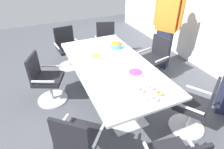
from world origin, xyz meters
name	(u,v)px	position (x,y,z in m)	size (l,w,h in m)	color
ground_plane	(112,99)	(0.00, 0.00, -0.01)	(10.00, 10.00, 0.01)	#4C4F56
conference_table	(112,71)	(0.00, 0.00, 0.63)	(2.40, 1.20, 0.75)	white
office_chair_0	(154,61)	(-0.30, 1.09, 0.41)	(0.64, 0.64, 0.91)	silver
office_chair_1	(106,44)	(-1.50, 0.52, 0.41)	(0.68, 0.68, 0.91)	silver
office_chair_2	(68,50)	(-1.57, -0.41, 0.41)	(0.59, 0.59, 0.91)	silver
office_chair_3	(46,82)	(-0.47, -1.06, 0.41)	(0.72, 0.72, 0.91)	silver
office_chair_4	(79,143)	(1.01, -0.89, 0.41)	(0.76, 0.76, 0.91)	silver
office_chair_6	(195,109)	(1.14, 0.82, 0.41)	(0.74, 0.74, 0.91)	silver
person_standing_0	(166,26)	(-0.65, 1.57, 0.98)	(0.56, 0.41, 1.86)	#232842
snack_bowl_pretzels	(116,45)	(-0.56, 0.34, 0.81)	(0.24, 0.24, 0.12)	#4C9EC6
snack_bowl_candy_mix	(135,73)	(0.45, 0.18, 0.79)	(0.24, 0.24, 0.08)	white
snack_bowl_chips_yellow	(97,57)	(-0.28, -0.16, 0.79)	(0.20, 0.20, 0.09)	white
donut_platter	(150,94)	(0.93, 0.13, 0.77)	(0.35, 0.34, 0.04)	white
plate_stack	(78,52)	(-0.65, -0.39, 0.76)	(0.20, 0.20, 0.03)	white
napkin_pile	(117,87)	(0.63, -0.21, 0.78)	(0.14, 0.14, 0.06)	white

